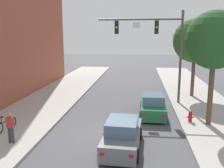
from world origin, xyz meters
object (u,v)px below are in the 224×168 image
(traffic_signal_mast, at_px, (157,40))
(street_tree_nearest, at_px, (215,40))
(pedestrian_sidewalk_left_walker, at_px, (10,126))
(fire_hydrant, at_px, (190,116))
(bicycle_leaning, at_px, (5,125))
(car_following_grey, at_px, (122,135))
(street_tree_second, at_px, (195,41))
(car_lead_green, at_px, (153,106))

(traffic_signal_mast, distance_m, street_tree_nearest, 5.94)
(pedestrian_sidewalk_left_walker, height_order, fire_hydrant, pedestrian_sidewalk_left_walker)
(traffic_signal_mast, relative_size, bicycle_leaning, 4.35)
(car_following_grey, height_order, street_tree_second, street_tree_second)
(bicycle_leaning, distance_m, street_tree_nearest, 13.41)
(traffic_signal_mast, distance_m, bicycle_leaning, 12.88)
(bicycle_leaning, height_order, street_tree_nearest, street_tree_nearest)
(traffic_signal_mast, xyz_separation_m, car_lead_green, (-0.35, -3.27, -4.63))
(car_following_grey, xyz_separation_m, street_tree_second, (5.67, 11.51, 4.48))
(bicycle_leaning, bearing_deg, traffic_signal_mast, 40.05)
(car_lead_green, bearing_deg, street_tree_nearest, -27.92)
(car_following_grey, distance_m, street_tree_second, 13.59)
(traffic_signal_mast, xyz_separation_m, bicycle_leaning, (-9.14, -7.69, -4.81))
(fire_hydrant, distance_m, street_tree_nearest, 5.03)
(bicycle_leaning, xyz_separation_m, fire_hydrant, (11.15, 2.93, -0.03))
(car_following_grey, distance_m, pedestrian_sidewalk_left_walker, 5.85)
(traffic_signal_mast, bearing_deg, street_tree_nearest, -58.88)
(fire_hydrant, relative_size, street_tree_second, 0.10)
(car_lead_green, distance_m, street_tree_second, 8.34)
(car_lead_green, relative_size, pedestrian_sidewalk_left_walker, 2.60)
(car_following_grey, bearing_deg, fire_hydrant, 44.99)
(car_lead_green, distance_m, fire_hydrant, 2.79)
(traffic_signal_mast, relative_size, street_tree_second, 1.06)
(pedestrian_sidewalk_left_walker, height_order, street_tree_nearest, street_tree_nearest)
(car_following_grey, xyz_separation_m, bicycle_leaning, (-7.00, 1.22, -0.18))
(bicycle_leaning, relative_size, street_tree_nearest, 0.24)
(car_following_grey, height_order, fire_hydrant, car_following_grey)
(car_lead_green, bearing_deg, traffic_signal_mast, 83.89)
(traffic_signal_mast, bearing_deg, car_lead_green, -96.11)
(car_lead_green, xyz_separation_m, street_tree_second, (3.87, 5.87, 4.48))
(car_lead_green, relative_size, fire_hydrant, 5.93)
(pedestrian_sidewalk_left_walker, distance_m, street_tree_nearest, 12.56)
(fire_hydrant, bearing_deg, car_lead_green, 147.82)
(car_following_grey, bearing_deg, car_lead_green, 72.33)
(car_lead_green, distance_m, bicycle_leaning, 9.84)
(bicycle_leaning, bearing_deg, car_following_grey, -9.86)
(car_following_grey, distance_m, bicycle_leaning, 7.11)
(street_tree_nearest, bearing_deg, fire_hydrant, 162.77)
(street_tree_second, bearing_deg, street_tree_nearest, -93.37)
(pedestrian_sidewalk_left_walker, relative_size, street_tree_nearest, 0.23)
(fire_hydrant, xyz_separation_m, street_tree_nearest, (1.07, -0.33, 4.91))
(traffic_signal_mast, bearing_deg, car_following_grey, -103.54)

